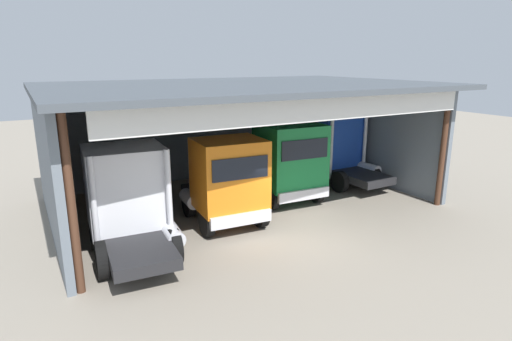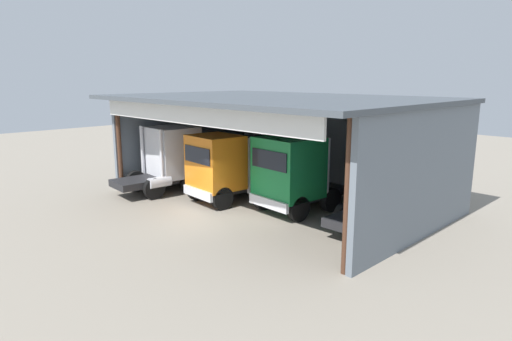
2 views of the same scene
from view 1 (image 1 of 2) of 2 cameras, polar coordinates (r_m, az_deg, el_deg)
The scene contains 8 objects.
ground_plane at distance 15.42m, azimuth 6.29°, elevation -9.25°, with size 80.00×80.00×0.00m, color gray.
workshop_shed at distance 19.10m, azimuth -3.32°, elevation 7.19°, with size 15.92×10.90×5.30m.
truck_white_left_bay at distance 14.41m, azimuth -16.78°, elevation -3.62°, with size 2.73×4.78×3.59m.
truck_orange_right_bay at distance 16.09m, azimuth -4.09°, elevation -1.39°, with size 2.72×4.75×3.43m.
truck_green_center_left_bay at distance 18.86m, azimuth 4.15°, elevation 1.37°, with size 2.82×4.71×3.56m.
truck_blue_center_right_bay at distance 22.38m, azimuth 10.88°, elevation 3.26°, with size 2.64×4.77×3.70m.
oil_drum at distance 24.45m, azimuth 2.19°, elevation 1.00°, with size 0.58×0.58×0.89m, color gold.
tool_cart at distance 21.45m, azimuth -14.96°, elevation -1.31°, with size 0.90×0.60×1.00m, color red.
Camera 1 is at (-8.33, -11.37, 6.24)m, focal length 29.65 mm.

